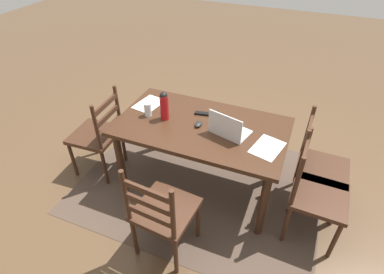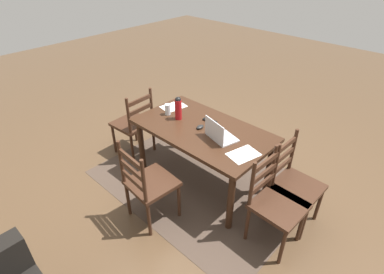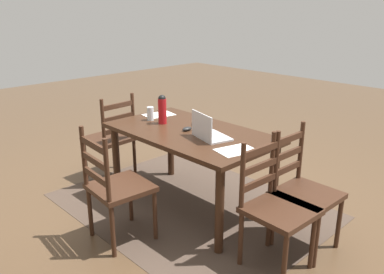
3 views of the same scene
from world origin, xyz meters
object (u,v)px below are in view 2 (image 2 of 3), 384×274
at_px(laptop, 219,134).
at_px(tv_remote, 210,121).
at_px(dining_table, 203,136).
at_px(water_bottle, 178,108).
at_px(chair_left_near, 293,184).
at_px(drinking_glass, 168,109).
at_px(chair_far_head, 148,184).
at_px(chair_right_far, 134,123).
at_px(computer_mouse, 200,127).
at_px(chair_left_far, 275,203).

relative_size(laptop, tv_remote, 2.16).
relative_size(dining_table, water_bottle, 5.54).
xyz_separation_m(chair_left_near, drinking_glass, (1.57, 0.22, 0.36)).
relative_size(chair_far_head, water_bottle, 3.44).
distance_m(chair_right_far, computer_mouse, 1.09).
bearing_deg(computer_mouse, chair_far_head, 90.53).
bearing_deg(chair_far_head, dining_table, -90.24).
xyz_separation_m(chair_right_far, laptop, (-1.31, -0.13, 0.35)).
bearing_deg(tv_remote, laptop, 44.18).
bearing_deg(chair_far_head, chair_right_far, -31.12).
bearing_deg(chair_far_head, water_bottle, -65.98).
relative_size(chair_right_far, drinking_glass, 7.22).
bearing_deg(chair_right_far, chair_left_near, -170.67).
distance_m(dining_table, water_bottle, 0.43).
height_order(chair_right_far, computer_mouse, chair_right_far).
distance_m(chair_left_near, chair_right_far, 2.14).
height_order(computer_mouse, tv_remote, computer_mouse).
bearing_deg(tv_remote, water_bottle, -67.71).
bearing_deg(chair_left_near, dining_table, 9.42).
height_order(chair_left_near, water_bottle, water_bottle).
height_order(chair_left_near, tv_remote, chair_left_near).
height_order(dining_table, laptop, laptop).
height_order(dining_table, drinking_glass, drinking_glass).
height_order(chair_left_far, laptop, laptop).
bearing_deg(chair_right_far, chair_far_head, 148.88).
bearing_deg(water_bottle, chair_far_head, 114.02).
height_order(dining_table, water_bottle, water_bottle).
xyz_separation_m(laptop, computer_mouse, (0.28, -0.03, -0.04)).
relative_size(dining_table, laptop, 4.17).
distance_m(dining_table, tv_remote, 0.20).
bearing_deg(chair_left_far, chair_left_near, -90.00).
bearing_deg(laptop, chair_left_near, -164.58).
distance_m(chair_far_head, chair_right_far, 1.23).
xyz_separation_m(chair_left_far, laptop, (0.80, -0.13, 0.35)).
bearing_deg(laptop, tv_remote, -35.40).
bearing_deg(dining_table, chair_left_far, 170.72).
distance_m(chair_left_near, computer_mouse, 1.14).
bearing_deg(chair_right_far, chair_left_far, 179.98).
bearing_deg(chair_far_head, computer_mouse, -88.57).
bearing_deg(dining_table, chair_right_far, 9.25).
bearing_deg(chair_right_far, laptop, -174.47).
bearing_deg(chair_left_near, drinking_glass, 7.90).
distance_m(laptop, water_bottle, 0.61).
bearing_deg(tv_remote, drinking_glass, -76.55).
height_order(chair_far_head, tv_remote, chair_far_head).
distance_m(chair_left_near, water_bottle, 1.48).
relative_size(laptop, water_bottle, 1.33).
xyz_separation_m(water_bottle, computer_mouse, (-0.33, -0.01, -0.13)).
distance_m(chair_far_head, computer_mouse, 0.84).
distance_m(dining_table, chair_left_near, 1.08).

